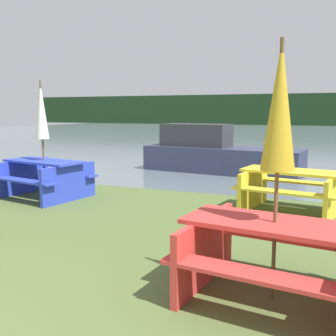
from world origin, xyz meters
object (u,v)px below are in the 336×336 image
umbrella_white (41,111)px  umbrella_gold (280,107)px  boat (216,154)px  picnic_table_blue (44,175)px  picnic_table_red (274,252)px  picnic_table_yellow (291,187)px

umbrella_white → umbrella_gold: (4.92, -2.83, 0.03)m
umbrella_gold → boat: 8.00m
picnic_table_blue → umbrella_gold: size_ratio=0.81×
umbrella_white → umbrella_gold: size_ratio=0.99×
picnic_table_red → umbrella_gold: umbrella_gold is taller
picnic_table_red → picnic_table_blue: 5.68m
umbrella_gold → boat: (-2.51, 7.49, -1.28)m
picnic_table_blue → umbrella_gold: umbrella_gold is taller
boat → umbrella_white: bearing=-109.7°
picnic_table_yellow → boat: size_ratio=0.40×
picnic_table_red → umbrella_white: umbrella_white is taller
picnic_table_red → picnic_table_yellow: size_ratio=0.98×
picnic_table_red → umbrella_white: size_ratio=0.78×
picnic_table_blue → picnic_table_red: bearing=-29.9°
picnic_table_red → boat: bearing=108.6°
umbrella_gold → picnic_table_red: bearing=0.0°
picnic_table_red → umbrella_white: 5.83m
umbrella_gold → boat: size_ratio=0.51×
picnic_table_red → umbrella_white: (-4.92, 2.83, 1.32)m
boat → umbrella_gold: bearing=-63.8°
picnic_table_blue → picnic_table_yellow: (4.83, 0.55, -0.00)m
umbrella_white → umbrella_gold: bearing=-29.9°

